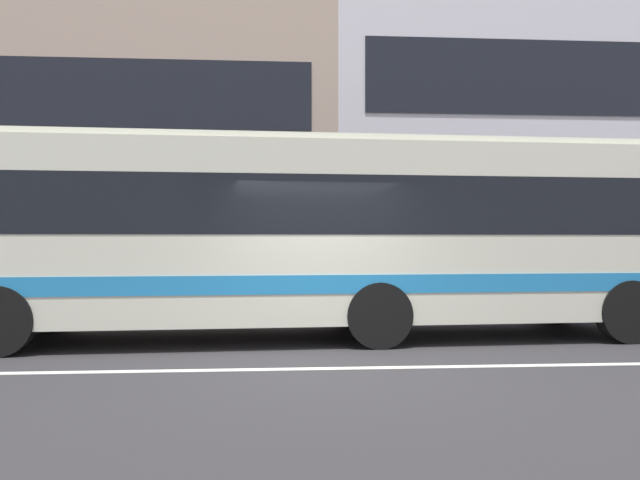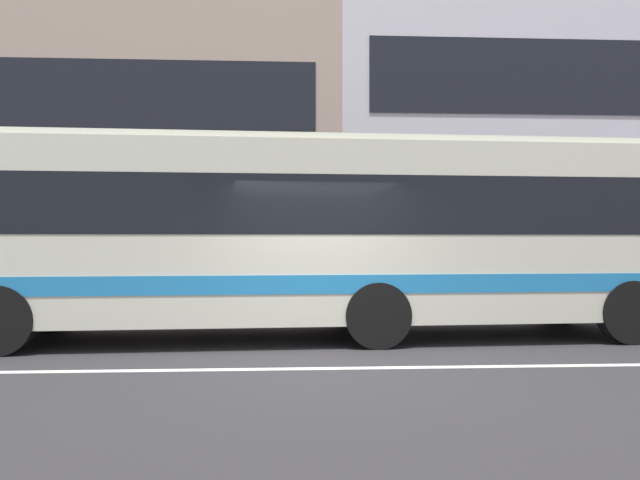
% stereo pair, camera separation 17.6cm
% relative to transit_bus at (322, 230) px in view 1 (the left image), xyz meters
% --- Properties ---
extents(ground_plane, '(160.00, 160.00, 0.00)m').
position_rel_transit_bus_xyz_m(ground_plane, '(-0.09, -2.58, -1.80)').
color(ground_plane, '#302E31').
extents(lane_centre_line, '(60.00, 0.16, 0.01)m').
position_rel_transit_bus_xyz_m(lane_centre_line, '(-0.09, -2.58, -1.79)').
color(lane_centre_line, silver).
rests_on(lane_centre_line, ground_plane).
extents(apartment_block_left, '(19.32, 11.17, 9.88)m').
position_rel_transit_bus_xyz_m(apartment_block_left, '(-8.61, 13.20, 3.15)').
color(apartment_block_left, tan).
rests_on(apartment_block_left, ground_plane).
extents(apartment_block_right, '(19.44, 11.17, 11.05)m').
position_rel_transit_bus_xyz_m(apartment_block_right, '(10.77, 13.20, 3.73)').
color(apartment_block_right, silver).
rests_on(apartment_block_right, ground_plane).
extents(transit_bus, '(11.59, 3.11, 3.26)m').
position_rel_transit_bus_xyz_m(transit_bus, '(0.00, 0.00, 0.00)').
color(transit_bus, beige).
rests_on(transit_bus, ground_plane).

